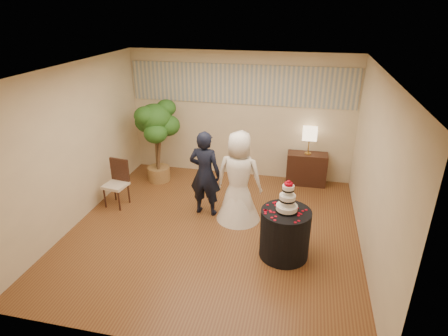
% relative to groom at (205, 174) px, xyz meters
% --- Properties ---
extents(floor, '(5.00, 5.00, 0.00)m').
position_rel_groom_xyz_m(floor, '(0.30, -0.57, -0.82)').
color(floor, brown).
rests_on(floor, ground).
extents(ceiling, '(5.00, 5.00, 0.00)m').
position_rel_groom_xyz_m(ceiling, '(0.30, -0.57, 1.98)').
color(ceiling, white).
rests_on(ceiling, wall_back).
extents(wall_back, '(5.00, 0.06, 2.80)m').
position_rel_groom_xyz_m(wall_back, '(0.30, 1.93, 0.58)').
color(wall_back, beige).
rests_on(wall_back, ground).
extents(wall_front, '(5.00, 0.06, 2.80)m').
position_rel_groom_xyz_m(wall_front, '(0.30, -3.07, 0.58)').
color(wall_front, beige).
rests_on(wall_front, ground).
extents(wall_left, '(0.06, 5.00, 2.80)m').
position_rel_groom_xyz_m(wall_left, '(-2.20, -0.57, 0.58)').
color(wall_left, beige).
rests_on(wall_left, ground).
extents(wall_right, '(0.06, 5.00, 2.80)m').
position_rel_groom_xyz_m(wall_right, '(2.80, -0.57, 0.58)').
color(wall_right, beige).
rests_on(wall_right, ground).
extents(mural_border, '(4.90, 0.02, 0.85)m').
position_rel_groom_xyz_m(mural_border, '(0.30, 1.91, 1.28)').
color(mural_border, '#A6A99A').
rests_on(mural_border, wall_back).
extents(groom, '(0.63, 0.45, 1.64)m').
position_rel_groom_xyz_m(groom, '(0.00, 0.00, 0.00)').
color(groom, black).
rests_on(groom, floor).
extents(bride, '(0.89, 0.87, 1.71)m').
position_rel_groom_xyz_m(bride, '(0.65, -0.07, 0.03)').
color(bride, white).
rests_on(bride, floor).
extents(cake_table, '(0.92, 0.92, 0.81)m').
position_rel_groom_xyz_m(cake_table, '(1.56, -1.01, -0.42)').
color(cake_table, black).
rests_on(cake_table, floor).
extents(wedding_cake, '(0.33, 0.33, 0.52)m').
position_rel_groom_xyz_m(wedding_cake, '(1.56, -1.01, 0.24)').
color(wedding_cake, white).
rests_on(wedding_cake, cake_table).
extents(console, '(0.87, 0.40, 0.72)m').
position_rel_groom_xyz_m(console, '(1.84, 1.70, -0.46)').
color(console, '#321B12').
rests_on(console, floor).
extents(table_lamp, '(0.30, 0.30, 0.58)m').
position_rel_groom_xyz_m(table_lamp, '(1.84, 1.70, 0.18)').
color(table_lamp, beige).
rests_on(table_lamp, console).
extents(ficus_tree, '(1.24, 1.24, 1.86)m').
position_rel_groom_xyz_m(ficus_tree, '(-1.41, 1.17, 0.11)').
color(ficus_tree, '#25551A').
rests_on(ficus_tree, floor).
extents(side_chair, '(0.49, 0.50, 0.93)m').
position_rel_groom_xyz_m(side_chair, '(-1.79, -0.10, -0.36)').
color(side_chair, '#321B12').
rests_on(side_chair, floor).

